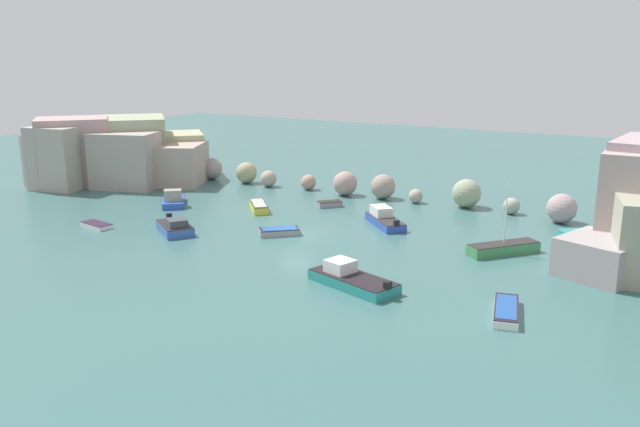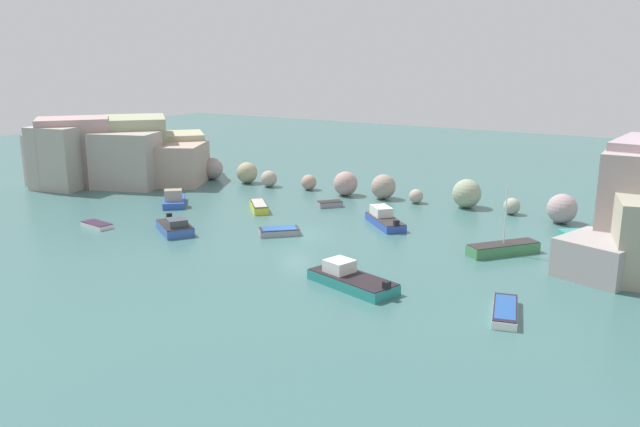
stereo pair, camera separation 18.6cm
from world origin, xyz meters
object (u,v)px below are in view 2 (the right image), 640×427
(moored_boat_5, at_px, (505,311))
(moored_boat_10, at_px, (330,204))
(moored_boat_8, at_px, (259,206))
(moored_boat_6, at_px, (279,231))
(moored_boat_7, at_px, (174,200))
(moored_boat_2, at_px, (97,225))
(moored_boat_0, at_px, (350,279))
(moored_boat_1, at_px, (175,227))
(moored_boat_9, at_px, (582,234))
(moored_boat_3, at_px, (384,219))
(moored_boat_4, at_px, (503,248))

(moored_boat_5, xyz_separation_m, moored_boat_10, (-22.11, 18.14, -0.02))
(moored_boat_8, bearing_deg, moored_boat_6, 3.93)
(moored_boat_6, distance_m, moored_boat_7, 15.30)
(moored_boat_10, bearing_deg, moored_boat_8, -6.51)
(moored_boat_2, xyz_separation_m, moored_boat_6, (14.78, 6.10, 0.09))
(moored_boat_2, distance_m, moored_boat_6, 15.99)
(moored_boat_0, relative_size, moored_boat_1, 1.38)
(moored_boat_7, xyz_separation_m, moored_boat_10, (13.44, 7.31, -0.26))
(moored_boat_8, height_order, moored_boat_9, moored_boat_8)
(moored_boat_0, bearing_deg, moored_boat_5, -161.39)
(moored_boat_1, xyz_separation_m, moored_boat_9, (29.23, 16.12, -0.24))
(moored_boat_8, relative_size, moored_boat_10, 1.59)
(moored_boat_5, bearing_deg, moored_boat_9, 163.15)
(moored_boat_3, height_order, moored_boat_7, moored_boat_7)
(moored_boat_4, xyz_separation_m, moored_boat_7, (-32.17, -0.80, 0.11))
(moored_boat_1, bearing_deg, moored_boat_7, 167.31)
(moored_boat_3, height_order, moored_boat_9, moored_boat_3)
(moored_boat_6, height_order, moored_boat_10, moored_boat_6)
(moored_boat_1, height_order, moored_boat_2, moored_boat_1)
(moored_boat_5, bearing_deg, moored_boat_6, -123.99)
(moored_boat_1, bearing_deg, moored_boat_0, 22.30)
(moored_boat_2, height_order, moored_boat_10, moored_boat_10)
(moored_boat_5, distance_m, moored_boat_7, 37.16)
(moored_boat_3, bearing_deg, moored_boat_0, 151.12)
(moored_boat_1, bearing_deg, moored_boat_10, 100.40)
(moored_boat_2, xyz_separation_m, moored_boat_9, (36.25, 18.26, 0.06))
(moored_boat_4, xyz_separation_m, moored_boat_6, (-17.27, -4.29, -0.13))
(moored_boat_1, height_order, moored_boat_8, moored_boat_1)
(moored_boat_1, height_order, moored_boat_4, moored_boat_4)
(moored_boat_6, distance_m, moored_boat_8, 8.95)
(moored_boat_2, relative_size, moored_boat_4, 0.59)
(moored_boat_3, height_order, moored_boat_8, moored_boat_3)
(moored_boat_1, relative_size, moored_boat_9, 1.32)
(moored_boat_6, bearing_deg, moored_boat_4, -28.66)
(moored_boat_5, bearing_deg, moored_boat_2, -106.43)
(moored_boat_0, height_order, moored_boat_2, moored_boat_0)
(moored_boat_3, height_order, moored_boat_5, moored_boat_3)
(moored_boat_1, distance_m, moored_boat_5, 28.61)
(moored_boat_1, relative_size, moored_boat_6, 1.37)
(moored_boat_0, height_order, moored_boat_10, moored_boat_0)
(moored_boat_2, relative_size, moored_boat_5, 0.67)
(moored_boat_10, bearing_deg, moored_boat_1, 17.70)
(moored_boat_5, height_order, moored_boat_8, moored_boat_8)
(moored_boat_9, height_order, moored_boat_10, moored_boat_10)
(moored_boat_7, height_order, moored_boat_8, moored_boat_7)
(moored_boat_3, bearing_deg, moored_boat_2, 76.34)
(moored_boat_0, relative_size, moored_boat_8, 1.62)
(moored_boat_2, height_order, moored_boat_7, moored_boat_7)
(moored_boat_1, relative_size, moored_boat_2, 1.53)
(moored_boat_7, relative_size, moored_boat_10, 1.89)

